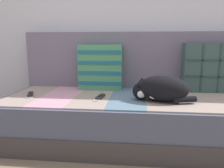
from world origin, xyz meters
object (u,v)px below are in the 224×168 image
(throw_pillow_striped, at_px, (101,67))
(couch, at_px, (127,117))
(throw_pillow_quilted, at_px, (208,68))
(game_remote_far, at_px, (30,94))
(sleeping_cat, at_px, (159,89))
(game_remote_near, at_px, (100,97))

(throw_pillow_striped, bearing_deg, couch, -40.95)
(throw_pillow_quilted, bearing_deg, game_remote_far, -167.60)
(throw_pillow_striped, xyz_separation_m, game_remote_far, (-0.50, -0.31, -0.19))
(couch, height_order, throw_pillow_quilted, throw_pillow_quilted)
(couch, xyz_separation_m, throw_pillow_quilted, (0.65, 0.21, 0.37))
(throw_pillow_quilted, bearing_deg, sleeping_cat, -139.11)
(sleeping_cat, height_order, game_remote_far, sleeping_cat)
(throw_pillow_quilted, xyz_separation_m, game_remote_near, (-0.85, -0.33, -0.19))
(throw_pillow_striped, relative_size, sleeping_cat, 0.91)
(couch, distance_m, game_remote_far, 0.77)
(throw_pillow_quilted, relative_size, game_remote_far, 2.12)
(game_remote_near, distance_m, game_remote_far, 0.55)
(throw_pillow_striped, xyz_separation_m, sleeping_cat, (0.47, -0.37, -0.11))
(game_remote_near, bearing_deg, throw_pillow_quilted, 21.27)
(game_remote_far, bearing_deg, throw_pillow_quilted, 12.40)
(sleeping_cat, height_order, game_remote_near, sleeping_cat)
(throw_pillow_striped, bearing_deg, sleeping_cat, -38.29)
(game_remote_near, bearing_deg, couch, 30.35)
(throw_pillow_quilted, distance_m, sleeping_cat, 0.58)
(couch, relative_size, throw_pillow_striped, 4.99)
(sleeping_cat, bearing_deg, game_remote_far, 176.26)
(couch, distance_m, game_remote_near, 0.29)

